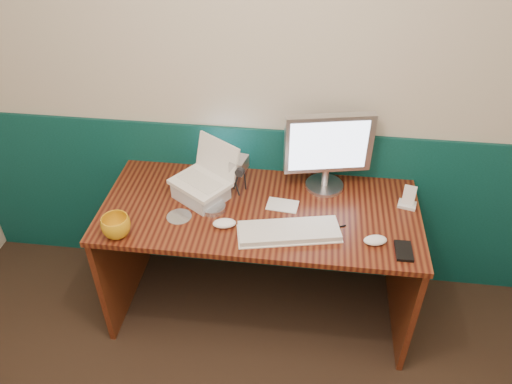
# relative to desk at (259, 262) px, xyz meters

# --- Properties ---
(back_wall) EXTENTS (3.50, 0.04, 2.50)m
(back_wall) POSITION_rel_desk_xyz_m (-0.04, 0.37, 0.88)
(back_wall) COLOR beige
(back_wall) RESTS_ON ground
(wainscot) EXTENTS (3.48, 0.02, 1.00)m
(wainscot) POSITION_rel_desk_xyz_m (-0.04, 0.36, 0.12)
(wainscot) COLOR #08352E
(wainscot) RESTS_ON ground
(desk) EXTENTS (1.60, 0.70, 0.75)m
(desk) POSITION_rel_desk_xyz_m (0.00, 0.00, 0.00)
(desk) COLOR #350E09
(desk) RESTS_ON ground
(laptop_riser) EXTENTS (0.31, 0.30, 0.08)m
(laptop_riser) POSITION_rel_desk_xyz_m (-0.31, 0.05, 0.42)
(laptop_riser) COLOR silver
(laptop_riser) RESTS_ON desk
(laptop) EXTENTS (0.34, 0.33, 0.23)m
(laptop) POSITION_rel_desk_xyz_m (-0.31, 0.05, 0.57)
(laptop) COLOR white
(laptop) RESTS_ON laptop_riser
(monitor) EXTENTS (0.46, 0.22, 0.44)m
(monitor) POSITION_rel_desk_xyz_m (0.32, 0.23, 0.60)
(monitor) COLOR #BCBCC1
(monitor) RESTS_ON desk
(keyboard) EXTENTS (0.50, 0.26, 0.03)m
(keyboard) POSITION_rel_desk_xyz_m (0.16, -0.17, 0.39)
(keyboard) COLOR white
(keyboard) RESTS_ON desk
(mouse_right) EXTENTS (0.12, 0.09, 0.04)m
(mouse_right) POSITION_rel_desk_xyz_m (0.56, -0.18, 0.39)
(mouse_right) COLOR white
(mouse_right) RESTS_ON desk
(mouse_left) EXTENTS (0.12, 0.09, 0.04)m
(mouse_left) POSITION_rel_desk_xyz_m (-0.15, -0.15, 0.39)
(mouse_left) COLOR white
(mouse_left) RESTS_ON desk
(mug) EXTENTS (0.14, 0.14, 0.11)m
(mug) POSITION_rel_desk_xyz_m (-0.64, -0.28, 0.43)
(mug) COLOR orange
(mug) RESTS_ON desk
(camcorder) EXTENTS (0.11, 0.14, 0.19)m
(camcorder) POSITION_rel_desk_xyz_m (-0.12, 0.14, 0.47)
(camcorder) COLOR #B0B0B5
(camcorder) RESTS_ON desk
(cd_spindle) EXTENTS (0.13, 0.13, 0.03)m
(cd_spindle) POSITION_rel_desk_xyz_m (-0.23, -0.03, 0.39)
(cd_spindle) COLOR silver
(cd_spindle) RESTS_ON desk
(cd_loose_a) EXTENTS (0.12, 0.12, 0.00)m
(cd_loose_a) POSITION_rel_desk_xyz_m (-0.39, -0.11, 0.38)
(cd_loose_a) COLOR #B2BAC3
(cd_loose_a) RESTS_ON desk
(pen) EXTENTS (0.12, 0.07, 0.01)m
(pen) POSITION_rel_desk_xyz_m (0.37, -0.11, 0.38)
(pen) COLOR black
(pen) RESTS_ON desk
(papers) EXTENTS (0.17, 0.12, 0.00)m
(papers) POSITION_rel_desk_xyz_m (0.11, 0.04, 0.38)
(papers) COLOR white
(papers) RESTS_ON desk
(dock) EXTENTS (0.10, 0.09, 0.02)m
(dock) POSITION_rel_desk_xyz_m (0.74, 0.12, 0.38)
(dock) COLOR white
(dock) RESTS_ON desk
(music_player) EXTENTS (0.07, 0.04, 0.10)m
(music_player) POSITION_rel_desk_xyz_m (0.74, 0.12, 0.44)
(music_player) COLOR white
(music_player) RESTS_ON dock
(pda) EXTENTS (0.08, 0.13, 0.01)m
(pda) POSITION_rel_desk_xyz_m (0.68, -0.23, 0.38)
(pda) COLOR black
(pda) RESTS_ON desk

